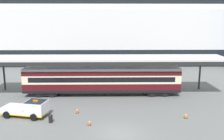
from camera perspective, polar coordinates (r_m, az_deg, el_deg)
ground_plane at (r=24.51m, az=1.79°, el=-14.57°), size 400.00×400.00×0.00m
cruise_ship at (r=69.35m, az=-13.70°, el=12.68°), size 168.71×22.66×37.22m
platform_canopy at (r=35.45m, az=-2.34°, el=2.56°), size 36.00×5.68×5.55m
train_carriage at (r=35.58m, az=-2.32°, el=-2.26°), size 22.44×2.81×4.11m
service_truck at (r=29.57m, az=-18.91°, el=-8.45°), size 5.52×3.13×2.02m
traffic_cone_near at (r=26.22m, az=-5.33°, el=-12.07°), size 0.36×0.36×0.62m
traffic_cone_mid at (r=29.02m, az=16.88°, el=-10.09°), size 0.36×0.36×0.68m
traffic_cone_far at (r=29.53m, az=-8.14°, el=-9.30°), size 0.36×0.36×0.69m
quay_bollard at (r=27.41m, az=-14.18°, el=-10.83°), size 0.48×0.48×0.96m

